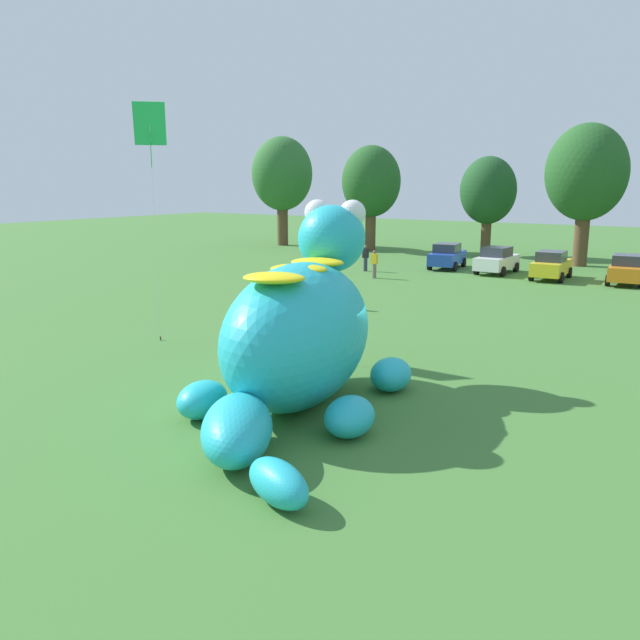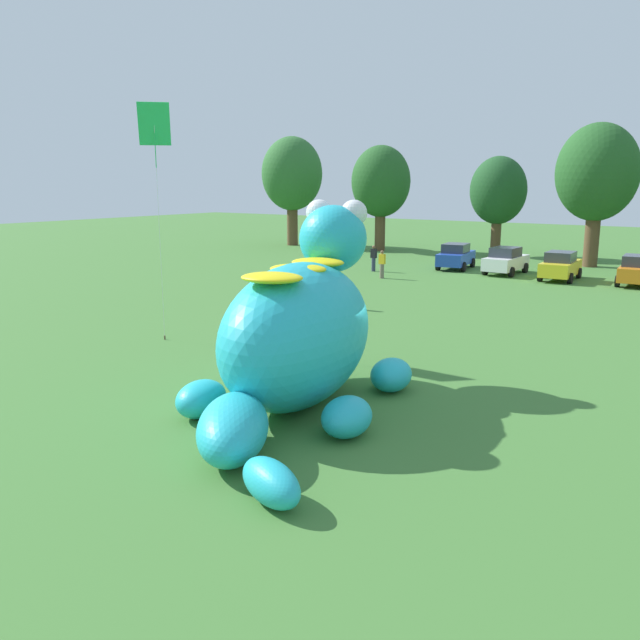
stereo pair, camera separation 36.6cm
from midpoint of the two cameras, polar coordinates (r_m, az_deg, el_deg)
ground_plane at (r=18.44m, az=1.17°, el=-6.51°), size 160.00×160.00×0.00m
giant_inflatable_creature at (r=17.34m, az=-1.24°, el=-1.06°), size 7.15×9.62×5.30m
car_blue at (r=45.84m, az=11.88°, el=5.42°), size 2.39×4.31×1.72m
car_white at (r=44.03m, az=15.97°, el=4.96°), size 2.00×4.13×1.72m
car_yellow at (r=42.31m, az=20.28°, el=4.41°), size 2.09×4.18×1.72m
car_orange at (r=41.90m, az=25.94°, el=3.89°), size 2.16×4.21×1.72m
tree_far_left at (r=61.72m, az=-2.26°, el=12.44°), size 5.54×5.54×9.84m
tree_left at (r=56.90m, az=5.47°, el=11.77°), size 4.96×4.96×8.80m
tree_mid_left at (r=54.39m, az=15.33°, el=10.69°), size 4.38×4.38×7.77m
tree_centre_left at (r=49.55m, az=23.03°, el=11.58°), size 5.47×5.47×9.72m
spectator_near_inflatable at (r=43.79m, az=4.89°, el=5.32°), size 0.38×0.26×1.71m
spectator_mid_field at (r=27.08m, az=-3.02°, el=1.29°), size 0.38×0.26×1.71m
spectator_by_cars at (r=30.86m, az=1.97°, el=2.61°), size 0.38×0.26×1.71m
spectator_wandering at (r=40.62m, az=5.63°, el=4.80°), size 0.38×0.26×1.71m
tethered_flying_kite at (r=24.81m, az=-13.69°, el=15.82°), size 1.13×1.13×8.52m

